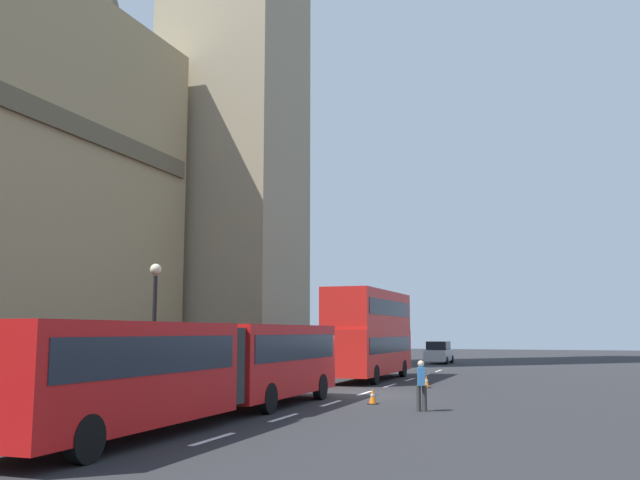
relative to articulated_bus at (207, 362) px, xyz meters
name	(u,v)px	position (x,y,z in m)	size (l,w,h in m)	color
ground_plane	(359,395)	(9.72, -1.99, -1.75)	(160.00, 160.00, 0.00)	#262628
lane_centre_marking	(378,389)	(12.86, -1.99, -1.74)	(34.40, 0.16, 0.01)	silver
articulated_bus	(207,362)	(0.00, 0.00, 0.00)	(17.38, 2.54, 2.90)	red
double_decker_bus	(370,331)	(18.60, 0.00, 0.96)	(10.02, 2.54, 4.90)	red
sedan_lead	(439,353)	(39.82, -0.14, -0.83)	(4.40, 1.86, 1.85)	#B7B7BC
traffic_cone_west	(373,396)	(6.24, -3.53, -1.46)	(0.36, 0.36, 0.58)	black
traffic_cone_middle	(426,382)	(14.42, -3.95, -1.46)	(0.36, 0.36, 0.58)	black
street_lamp	(154,321)	(4.00, 4.51, 1.31)	(0.44, 0.44, 5.27)	black
pedestrian_near_cones	(421,384)	(4.52, -5.70, -0.83)	(0.45, 0.35, 1.69)	#333333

